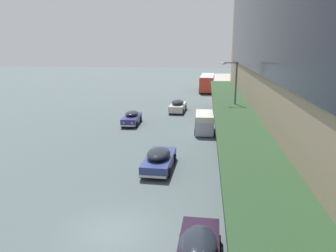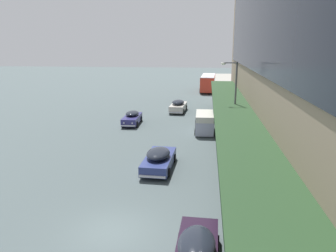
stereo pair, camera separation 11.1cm
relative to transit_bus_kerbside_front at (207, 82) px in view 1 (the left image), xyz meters
name	(u,v)px [view 1 (the left image)]	position (x,y,z in m)	size (l,w,h in m)	color
ground	(114,232)	(-4.37, -49.91, -1.77)	(240.00, 240.00, 0.00)	#4A5759
transit_bus_kerbside_front	(207,82)	(0.00, 0.00, 0.00)	(3.03, 9.97, 3.07)	#BA3323
sedan_oncoming_front	(159,159)	(-3.40, -41.62, -1.02)	(2.10, 5.00, 1.52)	navy
sedan_trailing_mid	(132,118)	(-8.35, -28.46, -1.04)	(1.85, 4.55, 1.46)	navy
sedan_lead_mid	(178,106)	(-3.87, -20.80, -0.98)	(2.13, 5.02, 1.62)	beige
vw_van	(204,121)	(-0.31, -30.87, -0.68)	(1.96, 4.57, 1.96)	#AEB3CC
pedestrian_at_kerb	(259,180)	(2.86, -45.65, -0.59)	(0.62, 0.33, 1.86)	black
street_lamp	(233,95)	(2.23, -33.68, 2.46)	(1.50, 0.28, 7.02)	#4C4C51
fire_hydrant	(235,155)	(2.08, -39.42, -1.28)	(0.20, 0.40, 0.70)	red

